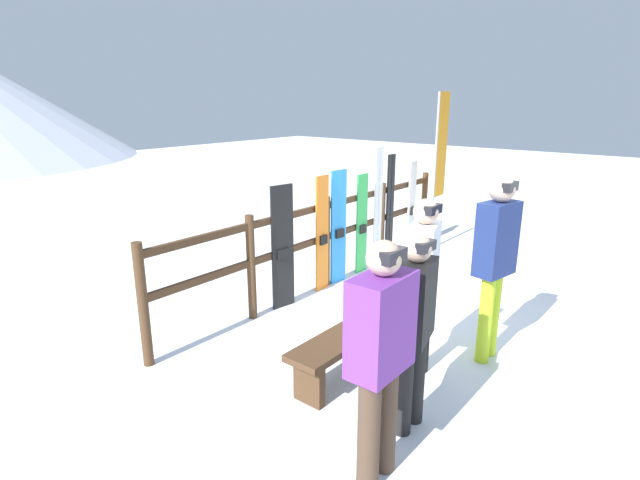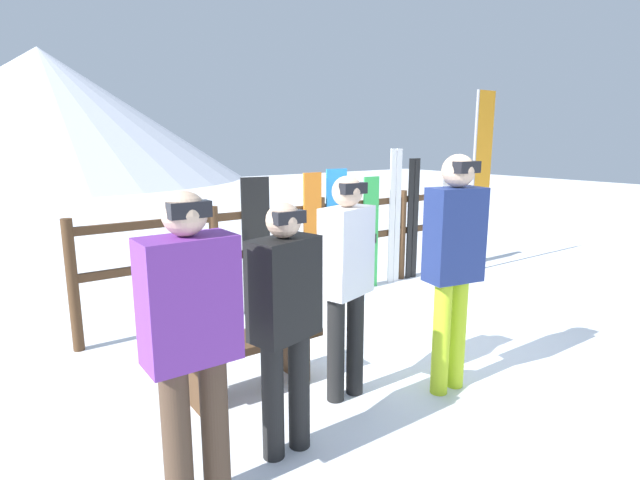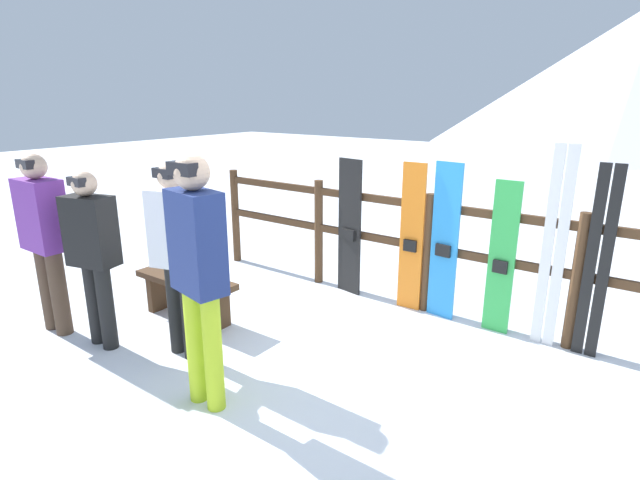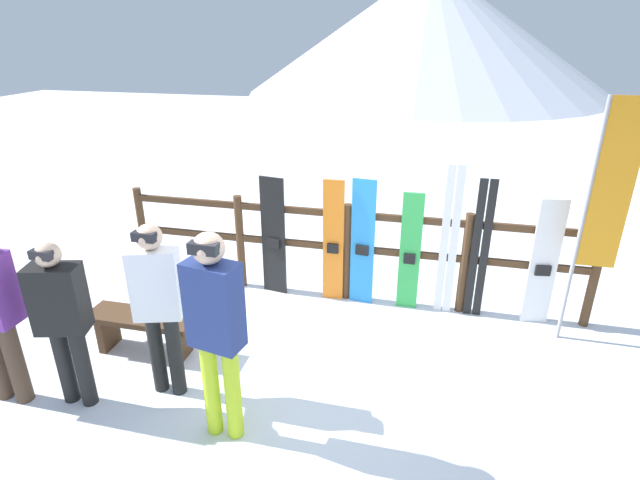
% 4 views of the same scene
% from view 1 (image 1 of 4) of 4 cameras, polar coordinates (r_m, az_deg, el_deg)
% --- Properties ---
extents(ground_plane, '(40.00, 40.00, 0.00)m').
position_cam_1_polar(ground_plane, '(6.10, 13.59, -8.64)').
color(ground_plane, white).
extents(fence, '(5.63, 0.10, 1.24)m').
position_cam_1_polar(fence, '(6.70, 0.73, 0.76)').
color(fence, '#4C331E').
rests_on(fence, ground).
extents(bench, '(1.13, 0.36, 0.44)m').
position_cam_1_polar(bench, '(4.58, 2.26, -12.40)').
color(bench, '#4C331E').
rests_on(bench, ground).
extents(person_white, '(0.45, 0.33, 1.67)m').
position_cam_1_polar(person_white, '(4.50, 11.58, -4.04)').
color(person_white, black).
rests_on(person_white, ground).
extents(person_black, '(0.47, 0.33, 1.57)m').
position_cam_1_polar(person_black, '(3.80, 10.66, -9.03)').
color(person_black, black).
rests_on(person_black, ground).
extents(person_navy, '(0.45, 0.30, 1.82)m').
position_cam_1_polar(person_navy, '(4.96, 19.40, -1.59)').
color(person_navy, '#B7D826').
rests_on(person_navy, ground).
extents(person_purple, '(0.47, 0.26, 1.68)m').
position_cam_1_polar(person_purple, '(3.25, 6.93, -12.24)').
color(person_purple, '#4C3828').
rests_on(person_purple, ground).
extents(snowboard_black_stripe, '(0.32, 0.09, 1.52)m').
position_cam_1_polar(snowboard_black_stripe, '(5.99, -4.28, -0.91)').
color(snowboard_black_stripe, black).
rests_on(snowboard_black_stripe, ground).
extents(snowboard_orange, '(0.25, 0.06, 1.54)m').
position_cam_1_polar(snowboard_orange, '(6.53, 0.25, 0.66)').
color(snowboard_orange, orange).
rests_on(snowboard_orange, ground).
extents(snowboard_blue, '(0.28, 0.08, 1.57)m').
position_cam_1_polar(snowboard_blue, '(6.80, 2.13, 1.40)').
color(snowboard_blue, '#288CE0').
rests_on(snowboard_blue, ground).
extents(snowboard_green, '(0.24, 0.06, 1.45)m').
position_cam_1_polar(snowboard_green, '(7.26, 4.80, 1.82)').
color(snowboard_green, green).
rests_on(snowboard_green, ground).
extents(ski_pair_white, '(0.19, 0.02, 1.80)m').
position_cam_1_polar(ski_pair_white, '(7.56, 6.64, 3.72)').
color(ski_pair_white, white).
rests_on(ski_pair_white, ground).
extents(ski_pair_black, '(0.19, 0.02, 1.66)m').
position_cam_1_polar(ski_pair_black, '(7.87, 7.99, 3.65)').
color(ski_pair_black, black).
rests_on(ski_pair_black, ground).
extents(snowboard_white, '(0.30, 0.09, 1.49)m').
position_cam_1_polar(snowboard_white, '(8.46, 10.42, 3.80)').
color(snowboard_white, white).
rests_on(snowboard_white, ground).
extents(rental_flag, '(0.40, 0.04, 2.58)m').
position_cam_1_polar(rental_flag, '(8.51, 13.46, 9.39)').
color(rental_flag, '#99999E').
rests_on(rental_flag, ground).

